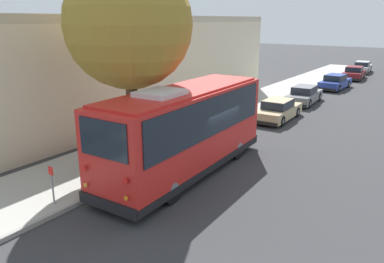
# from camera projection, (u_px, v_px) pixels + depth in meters

# --- Properties ---
(ground_plane) EXTENTS (160.00, 160.00, 0.00)m
(ground_plane) POSITION_uv_depth(u_px,v_px,m) (204.00, 166.00, 15.76)
(ground_plane) COLOR #333335
(sidewalk_slab) EXTENTS (80.00, 3.95, 0.15)m
(sidewalk_slab) POSITION_uv_depth(u_px,v_px,m) (140.00, 148.00, 17.70)
(sidewalk_slab) COLOR #A3A099
(sidewalk_slab) RESTS_ON ground
(curb_strip) EXTENTS (80.00, 0.14, 0.15)m
(curb_strip) POSITION_uv_depth(u_px,v_px,m) (175.00, 157.00, 16.58)
(curb_strip) COLOR gray
(curb_strip) RESTS_ON ground
(shuttle_bus) EXTENTS (8.90, 2.88, 3.59)m
(shuttle_bus) POSITION_uv_depth(u_px,v_px,m) (185.00, 127.00, 14.54)
(shuttle_bus) COLOR red
(shuttle_bus) RESTS_ON ground
(parked_sedan_tan) EXTENTS (4.39, 1.78, 1.28)m
(parked_sedan_tan) POSITION_uv_depth(u_px,v_px,m) (278.00, 110.00, 22.89)
(parked_sedan_tan) COLOR tan
(parked_sedan_tan) RESTS_ON ground
(parked_sedan_gray) EXTENTS (4.59, 1.85, 1.29)m
(parked_sedan_gray) POSITION_uv_depth(u_px,v_px,m) (304.00, 95.00, 27.43)
(parked_sedan_gray) COLOR slate
(parked_sedan_gray) RESTS_ON ground
(parked_sedan_blue) EXTENTS (4.56, 1.89, 1.30)m
(parked_sedan_blue) POSITION_uv_depth(u_px,v_px,m) (335.00, 82.00, 33.09)
(parked_sedan_blue) COLOR navy
(parked_sedan_blue) RESTS_ON ground
(parked_sedan_maroon) EXTENTS (4.53, 1.98, 1.32)m
(parked_sedan_maroon) POSITION_uv_depth(u_px,v_px,m) (354.00, 73.00, 38.62)
(parked_sedan_maroon) COLOR maroon
(parked_sedan_maroon) RESTS_ON ground
(parked_sedan_silver) EXTENTS (4.68, 1.92, 1.30)m
(parked_sedan_silver) POSITION_uv_depth(u_px,v_px,m) (362.00, 67.00, 43.32)
(parked_sedan_silver) COLOR #A8AAAF
(parked_sedan_silver) RESTS_ON ground
(street_tree) EXTENTS (4.93, 4.93, 8.80)m
(street_tree) POSITION_uv_depth(u_px,v_px,m) (131.00, 16.00, 14.26)
(street_tree) COLOR brown
(street_tree) RESTS_ON sidewalk_slab
(sign_post_near) EXTENTS (0.06, 0.22, 1.29)m
(sign_post_near) POSITION_uv_depth(u_px,v_px,m) (52.00, 185.00, 12.04)
(sign_post_near) COLOR gray
(sign_post_near) RESTS_ON sidewalk_slab
(sign_post_far) EXTENTS (0.06, 0.22, 1.60)m
(sign_post_far) POSITION_uv_depth(u_px,v_px,m) (92.00, 164.00, 13.32)
(sign_post_far) COLOR gray
(sign_post_far) RESTS_ON sidewalk_slab
(fire_hydrant) EXTENTS (0.22, 0.22, 0.81)m
(fire_hydrant) POSITION_uv_depth(u_px,v_px,m) (228.00, 119.00, 21.04)
(fire_hydrant) COLOR red
(fire_hydrant) RESTS_ON sidewalk_slab
(building_backdrop) EXTENTS (25.96, 8.06, 6.16)m
(building_backdrop) POSITION_uv_depth(u_px,v_px,m) (122.00, 67.00, 25.07)
(building_backdrop) COLOR beige
(building_backdrop) RESTS_ON ground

